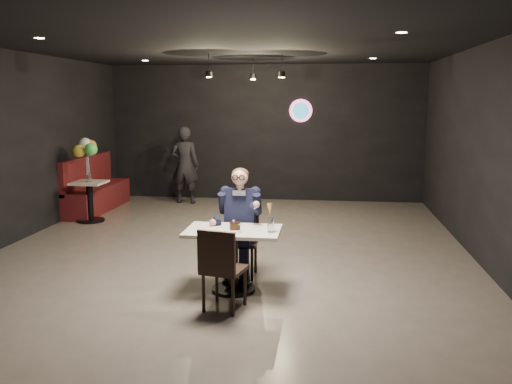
# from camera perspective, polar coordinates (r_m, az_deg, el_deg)

# --- Properties ---
(floor) EXTENTS (9.00, 9.00, 0.00)m
(floor) POSITION_cam_1_polar(r_m,az_deg,el_deg) (8.00, -2.80, -6.57)
(floor) COLOR slate
(floor) RESTS_ON ground
(wall_sign) EXTENTS (0.50, 0.06, 0.50)m
(wall_sign) POSITION_cam_1_polar(r_m,az_deg,el_deg) (12.04, 4.74, 8.54)
(wall_sign) COLOR pink
(wall_sign) RESTS_ON floor
(pendant_lights) EXTENTS (1.40, 1.20, 0.36)m
(pendant_lights) POSITION_cam_1_polar(r_m,az_deg,el_deg) (9.67, -0.79, 13.50)
(pendant_lights) COLOR black
(pendant_lights) RESTS_ON floor
(main_table) EXTENTS (1.10, 0.70, 0.75)m
(main_table) POSITION_cam_1_polar(r_m,az_deg,el_deg) (6.43, -2.41, -7.19)
(main_table) COLOR silver
(main_table) RESTS_ON floor
(chair_far) EXTENTS (0.42, 0.46, 0.92)m
(chair_far) POSITION_cam_1_polar(r_m,az_deg,el_deg) (6.93, -1.64, -5.21)
(chair_far) COLOR black
(chair_far) RESTS_ON floor
(chair_near) EXTENTS (0.51, 0.54, 0.92)m
(chair_near) POSITION_cam_1_polar(r_m,az_deg,el_deg) (5.88, -3.36, -7.97)
(chair_near) COLOR black
(chair_near) RESTS_ON floor
(seated_man) EXTENTS (0.60, 0.80, 1.44)m
(seated_man) POSITION_cam_1_polar(r_m,az_deg,el_deg) (6.86, -1.65, -3.11)
(seated_man) COLOR black
(seated_man) RESTS_ON floor
(dessert_plate) EXTENTS (0.21, 0.21, 0.01)m
(dessert_plate) POSITION_cam_1_polar(r_m,az_deg,el_deg) (6.26, -2.40, -4.04)
(dessert_plate) COLOR white
(dessert_plate) RESTS_ON main_table
(cake_slice) EXTENTS (0.13, 0.12, 0.08)m
(cake_slice) POSITION_cam_1_polar(r_m,az_deg,el_deg) (6.26, -2.24, -3.61)
(cake_slice) COLOR black
(cake_slice) RESTS_ON dessert_plate
(mint_leaf) EXTENTS (0.06, 0.04, 0.01)m
(mint_leaf) POSITION_cam_1_polar(r_m,az_deg,el_deg) (6.16, -1.66, -3.45)
(mint_leaf) COLOR #2C8634
(mint_leaf) RESTS_ON cake_slice
(sundae_glass) EXTENTS (0.08, 0.08, 0.17)m
(sundae_glass) POSITION_cam_1_polar(r_m,az_deg,el_deg) (6.19, 1.56, -3.45)
(sundae_glass) COLOR silver
(sundae_glass) RESTS_ON main_table
(wafer_cone) EXTENTS (0.09, 0.09, 0.14)m
(wafer_cone) POSITION_cam_1_polar(r_m,az_deg,el_deg) (6.20, 1.48, -1.84)
(wafer_cone) COLOR tan
(wafer_cone) RESTS_ON sundae_glass
(booth_bench) EXTENTS (0.55, 2.21, 1.11)m
(booth_bench) POSITION_cam_1_polar(r_m,az_deg,el_deg) (11.48, -16.43, 0.86)
(booth_bench) COLOR #4C1010
(booth_bench) RESTS_ON floor
(side_table) EXTENTS (0.57, 0.57, 0.72)m
(side_table) POSITION_cam_1_polar(r_m,az_deg,el_deg) (10.49, -17.07, -1.05)
(side_table) COLOR silver
(side_table) RESTS_ON floor
(balloon_vase) EXTENTS (0.10, 0.10, 0.15)m
(balloon_vase) POSITION_cam_1_polar(r_m,az_deg,el_deg) (10.42, -17.20, 1.47)
(balloon_vase) COLOR silver
(balloon_vase) RESTS_ON side_table
(balloon_bunch) EXTENTS (0.42, 0.42, 0.69)m
(balloon_bunch) POSITION_cam_1_polar(r_m,az_deg,el_deg) (10.37, -17.31, 3.75)
(balloon_bunch) COLOR gold
(balloon_bunch) RESTS_ON balloon_vase
(passerby) EXTENTS (0.62, 0.42, 1.68)m
(passerby) POSITION_cam_1_polar(r_m,az_deg,el_deg) (11.85, -7.48, 2.83)
(passerby) COLOR black
(passerby) RESTS_ON floor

